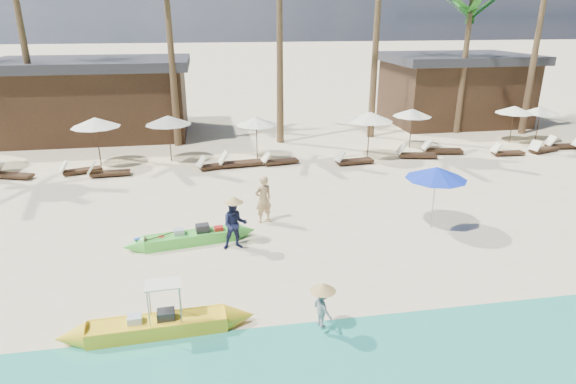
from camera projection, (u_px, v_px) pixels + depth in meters
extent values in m
plane|color=beige|center=(282.00, 270.00, 13.18)|extent=(240.00, 240.00, 0.00)
cube|color=#4ACC3E|center=(191.00, 238.00, 14.66)|extent=(2.86, 1.00, 0.34)
cube|color=white|center=(191.00, 238.00, 14.65)|extent=(2.45, 0.78, 0.15)
cube|color=#262628|center=(203.00, 229.00, 14.68)|extent=(0.44, 0.37, 0.31)
cube|color=silver|center=(179.00, 233.00, 14.52)|extent=(0.35, 0.31, 0.25)
cube|color=red|center=(219.00, 229.00, 14.81)|extent=(0.30, 0.26, 0.19)
cylinder|color=red|center=(161.00, 238.00, 14.39)|extent=(0.19, 0.19, 0.08)
cylinder|color=#262628|center=(154.00, 240.00, 14.24)|extent=(0.18, 0.18, 0.07)
sphere|color=tan|center=(144.00, 239.00, 14.19)|extent=(0.16, 0.16, 0.16)
cylinder|color=yellow|center=(232.00, 227.00, 15.05)|extent=(0.12, 0.12, 0.16)
cylinder|color=yellow|center=(238.00, 226.00, 15.10)|extent=(0.12, 0.12, 0.16)
cube|color=yellow|center=(158.00, 326.00, 10.48)|extent=(2.99, 0.75, 0.36)
cube|color=white|center=(158.00, 326.00, 10.48)|extent=(2.57, 0.56, 0.16)
cube|color=#262628|center=(166.00, 316.00, 10.44)|extent=(0.39, 0.32, 0.28)
cube|color=silver|center=(135.00, 321.00, 10.31)|extent=(0.31, 0.28, 0.24)
cube|color=white|center=(163.00, 284.00, 10.16)|extent=(0.77, 0.55, 0.03)
imported|color=tan|center=(263.00, 199.00, 15.97)|extent=(0.69, 0.57, 1.63)
imported|color=#161C3E|center=(235.00, 225.00, 14.15)|extent=(0.75, 0.59, 1.53)
imported|color=gray|center=(323.00, 307.00, 10.33)|extent=(0.55, 0.70, 0.95)
cylinder|color=#99999E|center=(434.00, 199.00, 15.46)|extent=(0.04, 0.04, 2.03)
cone|color=#1634D0|center=(437.00, 173.00, 15.16)|extent=(1.94, 1.94, 0.40)
cube|color=#362016|center=(14.00, 175.00, 20.52)|extent=(1.70, 1.02, 0.11)
cylinder|color=#362016|center=(98.00, 142.00, 22.00)|extent=(0.05, 0.05, 2.18)
cone|color=white|center=(95.00, 122.00, 21.67)|extent=(2.18, 2.18, 0.44)
cube|color=#362016|center=(82.00, 170.00, 21.18)|extent=(1.70, 1.01, 0.11)
cube|color=white|center=(64.00, 166.00, 20.77)|extent=(0.51, 0.61, 0.47)
cube|color=#362016|center=(110.00, 173.00, 20.82)|extent=(1.68, 0.64, 0.12)
cube|color=white|center=(91.00, 168.00, 20.56)|extent=(0.40, 0.56, 0.48)
cylinder|color=#362016|center=(170.00, 139.00, 22.69)|extent=(0.05, 0.05, 2.13)
cone|color=white|center=(168.00, 120.00, 22.37)|extent=(2.13, 2.13, 0.43)
cube|color=#362016|center=(217.00, 166.00, 21.84)|extent=(1.71, 0.96, 0.12)
cube|color=white|center=(201.00, 162.00, 21.44)|extent=(0.50, 0.61, 0.48)
cylinder|color=#362016|center=(257.00, 138.00, 23.18)|extent=(0.05, 0.05, 1.97)
cone|color=white|center=(256.00, 121.00, 22.89)|extent=(1.97, 1.97, 0.39)
cube|color=#362016|center=(241.00, 163.00, 22.15)|extent=(1.94, 0.83, 0.13)
cube|color=white|center=(223.00, 158.00, 21.81)|extent=(0.49, 0.65, 0.55)
cube|color=#362016|center=(281.00, 161.00, 22.48)|extent=(1.69, 0.78, 0.11)
cube|color=white|center=(266.00, 157.00, 22.16)|extent=(0.44, 0.58, 0.47)
cylinder|color=#362016|center=(369.00, 136.00, 23.12)|extent=(0.06, 0.06, 2.22)
cone|color=white|center=(370.00, 116.00, 22.79)|extent=(2.22, 2.22, 0.44)
cube|color=#362016|center=(355.00, 161.00, 22.50)|extent=(1.78, 0.75, 0.12)
cube|color=white|center=(340.00, 156.00, 22.20)|extent=(0.45, 0.60, 0.51)
cube|color=#362016|center=(417.00, 155.00, 23.45)|extent=(1.88, 0.96, 0.13)
cube|color=white|center=(401.00, 149.00, 23.38)|extent=(0.52, 0.66, 0.52)
cylinder|color=#362016|center=(411.00, 129.00, 25.03)|extent=(0.05, 0.05, 2.00)
cone|color=white|center=(412.00, 113.00, 24.74)|extent=(2.00, 2.00, 0.40)
cube|color=#362016|center=(443.00, 151.00, 24.18)|extent=(1.97, 0.93, 0.13)
cube|color=white|center=(427.00, 144.00, 24.07)|extent=(0.52, 0.68, 0.55)
cylinder|color=#362016|center=(512.00, 125.00, 26.07)|extent=(0.05, 0.05, 1.95)
cone|color=white|center=(515.00, 110.00, 25.78)|extent=(1.95, 1.95, 0.39)
cube|color=#362016|center=(508.00, 153.00, 23.92)|extent=(1.57, 0.56, 0.11)
cube|color=white|center=(496.00, 148.00, 23.74)|extent=(0.37, 0.52, 0.45)
cube|color=#362016|center=(544.00, 149.00, 24.48)|extent=(1.75, 1.03, 0.12)
cube|color=white|center=(535.00, 145.00, 24.06)|extent=(0.52, 0.63, 0.49)
cylinder|color=#362016|center=(538.00, 125.00, 26.28)|extent=(0.05, 0.05, 1.88)
cone|color=white|center=(541.00, 110.00, 26.00)|extent=(1.88, 1.88, 0.38)
cube|color=#362016|center=(564.00, 146.00, 25.13)|extent=(1.80, 0.73, 0.12)
cube|color=white|center=(551.00, 140.00, 24.96)|extent=(0.44, 0.60, 0.51)
cone|color=brown|center=(23.00, 40.00, 23.58)|extent=(0.40, 0.40, 10.89)
cone|color=brown|center=(171.00, 48.00, 24.11)|extent=(0.40, 0.40, 10.08)
cone|color=brown|center=(280.00, 35.00, 24.55)|extent=(0.40, 0.40, 11.26)
cone|color=brown|center=(377.00, 15.00, 25.41)|extent=(0.40, 0.40, 13.16)
cone|color=brown|center=(464.00, 63.00, 27.27)|extent=(0.40, 0.40, 8.07)
cone|color=brown|center=(537.00, 39.00, 26.65)|extent=(0.40, 0.40, 10.64)
cube|color=#362016|center=(95.00, 102.00, 27.44)|extent=(10.00, 6.00, 3.80)
cube|color=#2D2D33|center=(90.00, 64.00, 26.69)|extent=(10.80, 6.60, 0.50)
cube|color=#362016|center=(453.00, 92.00, 30.95)|extent=(8.00, 6.00, 3.80)
cube|color=#2D2D33|center=(457.00, 58.00, 30.21)|extent=(8.80, 6.60, 0.50)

